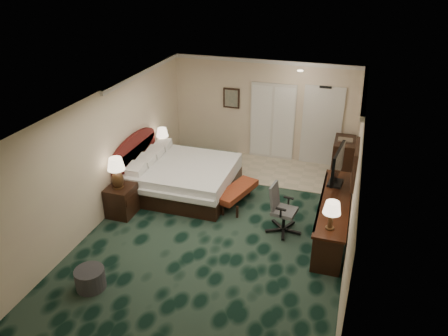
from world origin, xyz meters
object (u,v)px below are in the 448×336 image
(bed_bench, at_px, (237,196))
(lamp_far, at_px, (163,139))
(bed, at_px, (185,178))
(desk, at_px, (333,217))
(minibar, at_px, (343,158))
(nightstand_near, at_px, (122,200))
(lamp_near, at_px, (117,173))
(desk_chair, at_px, (284,209))
(nightstand_far, at_px, (165,159))
(tv, at_px, (337,167))
(ottoman, at_px, (90,279))

(bed_bench, bearing_deg, lamp_far, 169.79)
(bed, xyz_separation_m, bed_bench, (1.33, -0.20, -0.14))
(bed, bearing_deg, lamp_far, 135.73)
(lamp_far, bearing_deg, desk, -20.69)
(minibar, bearing_deg, nightstand_near, -142.96)
(lamp_near, xyz_separation_m, desk_chair, (3.47, 0.44, -0.50))
(bed, relative_size, lamp_far, 3.84)
(nightstand_near, bearing_deg, desk, 7.70)
(bed, bearing_deg, bed_bench, -8.42)
(bed, bearing_deg, minibar, 29.93)
(nightstand_far, xyz_separation_m, tv, (4.39, -1.03, 0.89))
(lamp_far, bearing_deg, ottoman, -81.29)
(nightstand_near, distance_m, lamp_far, 2.34)
(lamp_far, xyz_separation_m, bed_bench, (2.30, -1.15, -0.65))
(nightstand_far, bearing_deg, desk_chair, -28.79)
(desk_chair, bearing_deg, tv, 53.29)
(lamp_far, height_order, minibar, lamp_far)
(bed_bench, relative_size, minibar, 1.28)
(nightstand_near, height_order, desk, desk)
(lamp_far, relative_size, minibar, 0.60)
(bed_bench, bearing_deg, desk_chair, -14.82)
(lamp_near, bearing_deg, bed, 55.31)
(tv, xyz_separation_m, minibar, (0.06, 2.03, -0.70))
(lamp_near, bearing_deg, lamp_far, 90.89)
(ottoman, bearing_deg, minibar, 55.91)
(desk, xyz_separation_m, tv, (-0.05, 0.70, 0.79))
(desk_chair, bearing_deg, ottoman, -128.59)
(lamp_far, distance_m, desk_chair, 3.99)
(lamp_near, height_order, desk, lamp_near)
(ottoman, bearing_deg, desk_chair, 43.17)
(ottoman, relative_size, desk_chair, 0.49)
(nightstand_far, height_order, desk, desk)
(tv, relative_size, minibar, 1.07)
(nightstand_far, height_order, tv, tv)
(tv, relative_size, desk_chair, 1.00)
(lamp_near, xyz_separation_m, desk, (4.42, 0.63, -0.63))
(ottoman, bearing_deg, bed, 85.42)
(nightstand_near, height_order, lamp_near, lamp_near)
(lamp_near, relative_size, desk, 0.26)
(tv, distance_m, minibar, 2.15)
(bed, height_order, lamp_far, lamp_far)
(lamp_far, bearing_deg, tv, -12.60)
(nightstand_far, relative_size, ottoman, 1.13)
(nightstand_near, height_order, minibar, minibar)
(nightstand_near, relative_size, tv, 0.65)
(ottoman, distance_m, desk, 4.71)
(bed, bearing_deg, lamp_near, -124.69)
(lamp_far, distance_m, tv, 4.52)
(nightstand_near, relative_size, lamp_far, 1.15)
(tv, height_order, minibar, tv)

